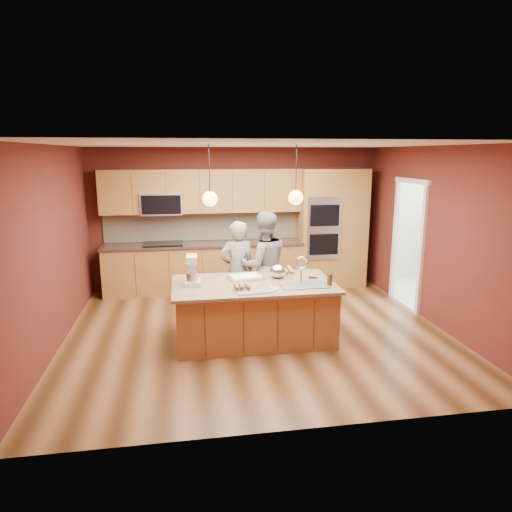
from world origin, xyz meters
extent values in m
plane|color=#442811|center=(0.00, 0.00, 0.00)|extent=(5.50, 5.50, 0.00)
plane|color=white|center=(0.00, 0.00, 2.70)|extent=(5.50, 5.50, 0.00)
plane|color=#531D18|center=(0.00, 2.50, 1.35)|extent=(5.50, 0.00, 5.50)
plane|color=#531D18|center=(0.00, -2.50, 1.35)|extent=(5.50, 0.00, 5.50)
plane|color=#531D18|center=(-2.75, 0.00, 1.35)|extent=(0.00, 5.00, 5.00)
plane|color=#531D18|center=(2.75, 0.00, 1.35)|extent=(0.00, 5.00, 5.00)
cube|color=olive|center=(-0.65, 2.20, 0.45)|extent=(3.70, 0.60, 0.90)
cube|color=black|center=(-0.65, 2.19, 0.92)|extent=(3.74, 0.64, 0.04)
cube|color=beige|center=(-0.65, 2.48, 1.22)|extent=(3.70, 0.03, 0.56)
cube|color=olive|center=(-0.65, 2.32, 1.90)|extent=(3.70, 0.36, 0.80)
cube|color=black|center=(-1.40, 2.18, 0.94)|extent=(0.72, 0.52, 0.03)
cube|color=silver|center=(-1.40, 2.30, 1.68)|extent=(0.76, 0.40, 0.40)
cube|color=olive|center=(1.60, 2.20, 1.15)|extent=(0.80, 0.60, 2.30)
cube|color=silver|center=(1.60, 1.90, 1.20)|extent=(0.66, 0.04, 1.20)
cube|color=olive|center=(2.25, 2.20, 1.15)|extent=(0.50, 0.60, 2.30)
plane|color=silver|center=(3.65, 1.20, 0.00)|extent=(2.60, 2.60, 0.00)
plane|color=silver|center=(4.55, 1.20, 1.35)|extent=(0.00, 2.70, 2.70)
cube|color=silver|center=(4.35, 1.20, 1.95)|extent=(0.35, 2.40, 0.75)
cylinder|color=black|center=(-0.67, -0.26, 2.35)|extent=(0.01, 0.01, 0.70)
sphere|color=gold|center=(-0.67, -0.26, 2.00)|extent=(0.20, 0.20, 0.20)
cylinder|color=black|center=(0.49, -0.26, 2.35)|extent=(0.01, 0.01, 0.70)
sphere|color=gold|center=(0.49, -0.26, 2.00)|extent=(0.20, 0.20, 0.20)
cube|color=olive|center=(-0.09, -0.26, 0.39)|extent=(2.14, 1.16, 0.78)
cube|color=tan|center=(-0.09, -0.26, 0.80)|extent=(2.24, 1.26, 0.04)
cube|color=silver|center=(0.58, -0.48, 0.74)|extent=(0.64, 0.37, 0.18)
imported|color=black|center=(-0.21, 0.62, 0.79)|extent=(0.62, 0.45, 1.57)
imported|color=gray|center=(0.21, 0.62, 0.85)|extent=(0.90, 0.75, 1.70)
cube|color=white|center=(-0.93, -0.21, 0.86)|extent=(0.23, 0.29, 0.06)
cube|color=white|center=(-0.93, -0.09, 1.03)|extent=(0.11, 0.09, 0.28)
cube|color=white|center=(-0.93, -0.19, 1.18)|extent=(0.15, 0.28, 0.11)
cylinder|color=silver|center=(-0.93, -0.25, 0.93)|extent=(0.16, 0.16, 0.15)
cube|color=silver|center=(-0.17, -0.02, 0.84)|extent=(0.55, 0.45, 0.03)
cube|color=white|center=(-0.17, -0.02, 0.86)|extent=(0.47, 0.37, 0.02)
cube|color=silver|center=(-0.16, -0.63, 0.84)|extent=(0.51, 0.40, 0.02)
ellipsoid|color=silver|center=(0.30, -0.04, 0.92)|extent=(0.24, 0.24, 0.21)
cylinder|color=silver|center=(0.09, -0.60, 0.83)|extent=(0.19, 0.19, 0.01)
cylinder|color=#382913|center=(0.92, -0.52, 0.90)|extent=(0.08, 0.08, 0.15)
cube|color=black|center=(0.80, -0.14, 0.83)|extent=(0.13, 0.08, 0.01)
cube|color=white|center=(4.19, 0.88, 0.53)|extent=(0.80, 0.82, 1.06)
cube|color=white|center=(4.17, 1.53, 0.55)|extent=(0.72, 0.74, 1.09)
camera|label=1|loc=(-1.04, -6.27, 2.58)|focal=32.00mm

